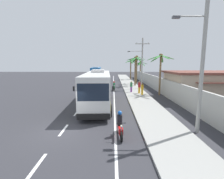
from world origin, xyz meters
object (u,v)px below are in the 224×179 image
object	(u,v)px
palm_farthest	(135,65)
roadside_building	(211,85)
motorcycle_trailing	(120,126)
utility_pole_mid	(142,62)
pedestrian_midwalk	(139,87)
palm_third	(131,66)
palm_second	(160,64)
pedestrian_far_walk	(142,89)
coach_bus_foreground	(98,87)
coach_bus_far_lane	(96,73)
pedestrian_near_kerb	(131,86)
utility_pole_nearest	(203,49)
palm_fourth	(137,64)
palm_nearest	(140,66)
motorcycle_beside_bus	(114,87)

from	to	relation	value
palm_farthest	roadside_building	bearing A→B (deg)	-56.12
roadside_building	motorcycle_trailing	bearing A→B (deg)	-137.03
utility_pole_mid	pedestrian_midwalk	bearing A→B (deg)	-102.26
roadside_building	palm_third	bearing A→B (deg)	106.96
palm_second	roadside_building	bearing A→B (deg)	-22.72
motorcycle_trailing	roadside_building	bearing A→B (deg)	42.97
utility_pole_mid	palm_second	distance (m)	5.92
pedestrian_far_walk	coach_bus_foreground	bearing A→B (deg)	-132.01
palm_second	palm_farthest	bearing A→B (deg)	102.87
coach_bus_far_lane	palm_second	xyz separation A→B (m)	(11.47, -24.84, 2.55)
pedestrian_near_kerb	utility_pole_nearest	xyz separation A→B (m)	(2.65, -14.88, 4.34)
coach_bus_far_lane	palm_fourth	distance (m)	15.66
pedestrian_near_kerb	palm_nearest	distance (m)	22.21
motorcycle_trailing	utility_pole_mid	xyz separation A→B (m)	(4.49, 19.37, 4.08)
pedestrian_near_kerb	utility_pole_nearest	distance (m)	15.72
pedestrian_midwalk	pedestrian_far_walk	bearing A→B (deg)	155.30
coach_bus_far_lane	palm_nearest	bearing A→B (deg)	-6.98
pedestrian_midwalk	palm_nearest	bearing A→B (deg)	-44.25
pedestrian_far_walk	palm_fourth	bearing A→B (deg)	90.97
motorcycle_beside_bus	palm_second	xyz separation A→B (m)	(6.39, -4.01, 3.80)
pedestrian_near_kerb	utility_pole_mid	size ratio (longest dim) A/B	0.19
pedestrian_far_walk	palm_fourth	distance (m)	14.04
pedestrian_far_walk	palm_third	world-z (taller)	palm_third
coach_bus_foreground	utility_pole_nearest	size ratio (longest dim) A/B	1.16
palm_farthest	utility_pole_nearest	bearing A→B (deg)	-87.31
utility_pole_nearest	palm_third	world-z (taller)	utility_pole_nearest
pedestrian_far_walk	utility_pole_mid	world-z (taller)	utility_pole_mid
pedestrian_near_kerb	palm_farthest	distance (m)	8.57
palm_fourth	pedestrian_near_kerb	bearing A→B (deg)	-101.71
palm_nearest	pedestrian_far_walk	bearing A→B (deg)	-98.34
palm_nearest	palm_third	world-z (taller)	palm_third
coach_bus_foreground	palm_third	size ratio (longest dim) A/B	2.12
utility_pole_nearest	palm_fourth	distance (m)	26.19
palm_farthest	pedestrian_far_walk	bearing A→B (deg)	-91.77
palm_third	utility_pole_nearest	bearing A→B (deg)	-89.00
motorcycle_beside_bus	palm_fourth	distance (m)	11.01
motorcycle_trailing	palm_second	distance (m)	15.48
pedestrian_near_kerb	pedestrian_far_walk	world-z (taller)	pedestrian_near_kerb
coach_bus_foreground	pedestrian_near_kerb	xyz separation A→B (m)	(4.44, 7.53, -0.94)
motorcycle_trailing	utility_pole_mid	size ratio (longest dim) A/B	0.22
motorcycle_beside_bus	pedestrian_near_kerb	distance (m)	3.45
palm_farthest	palm_third	bearing A→B (deg)	88.05
motorcycle_trailing	palm_third	bearing A→B (deg)	83.09
motorcycle_beside_bus	utility_pole_mid	world-z (taller)	utility_pole_mid
utility_pole_nearest	palm_third	bearing A→B (deg)	91.00
motorcycle_trailing	pedestrian_midwalk	bearing A→B (deg)	76.69
pedestrian_near_kerb	motorcycle_trailing	bearing A→B (deg)	-174.36
pedestrian_midwalk	palm_third	bearing A→B (deg)	-37.46
pedestrian_far_walk	palm_second	world-z (taller)	palm_second
coach_bus_far_lane	palm_second	world-z (taller)	palm_second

